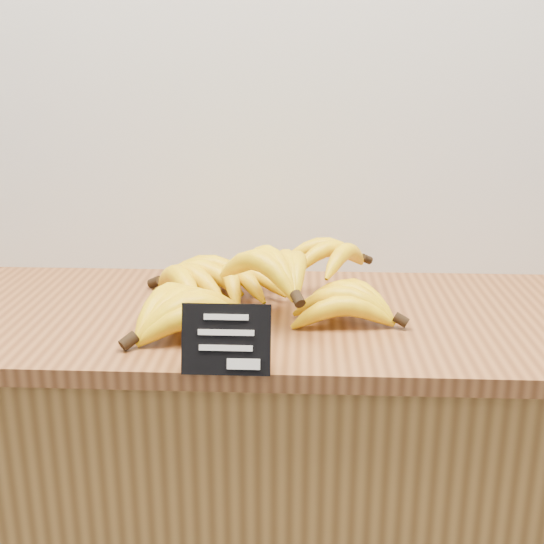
# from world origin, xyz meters

# --- Properties ---
(counter) EXTENTS (1.43, 0.50, 0.90)m
(counter) POSITION_xyz_m (-0.18, 2.75, 0.45)
(counter) COLOR olive
(counter) RESTS_ON ground
(counter_top) EXTENTS (1.49, 0.54, 0.03)m
(counter_top) POSITION_xyz_m (-0.18, 2.75, 0.92)
(counter_top) COLOR brown
(counter_top) RESTS_ON counter
(chalkboard_sign) EXTENTS (0.13, 0.03, 0.10)m
(chalkboard_sign) POSITION_xyz_m (-0.24, 2.49, 0.98)
(chalkboard_sign) COLOR black
(chalkboard_sign) RESTS_ON counter_top
(banana_pile) EXTENTS (0.50, 0.39, 0.12)m
(banana_pile) POSITION_xyz_m (-0.22, 2.75, 0.98)
(banana_pile) COLOR yellow
(banana_pile) RESTS_ON counter_top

